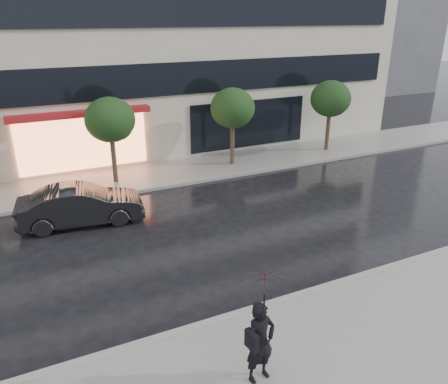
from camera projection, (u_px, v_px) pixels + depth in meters
ground at (291, 277)px, 13.05m from camera, size 120.00×120.00×0.00m
sidewalk_near at (368, 343)px, 10.31m from camera, size 60.00×4.50×0.12m
sidewalk_far at (176, 171)px, 21.60m from camera, size 60.00×3.50×0.12m
curb_near at (311, 292)px, 12.19m from camera, size 60.00×0.25×0.14m
curb_far at (188, 183)px, 20.13m from camera, size 60.00×0.25×0.14m
bg_building_right at (358, 7)px, 43.79m from camera, size 12.00×12.00×16.00m
tree_mid_west at (111, 121)px, 19.16m from camera, size 2.20×2.20×3.99m
tree_mid_east at (233, 109)px, 21.55m from camera, size 2.20×2.20×3.99m
tree_far_east at (331, 100)px, 23.94m from camera, size 2.20×2.20×3.99m
parked_car at (81, 205)px, 16.11m from camera, size 4.65×2.10×1.48m
pedestrian_with_umbrella at (263, 311)px, 8.65m from camera, size 1.16×1.17×2.61m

